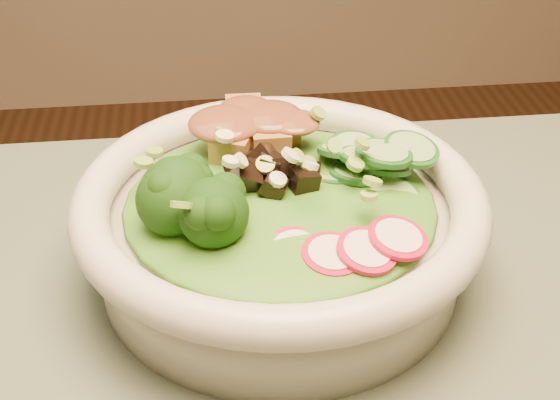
{
  "coord_description": "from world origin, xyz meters",
  "views": [
    {
      "loc": [
        0.04,
        -0.2,
        1.08
      ],
      "look_at": [
        0.09,
        0.2,
        0.81
      ],
      "focal_mm": 50.0,
      "sensor_mm": 36.0,
      "label": 1
    }
  ],
  "objects": [
    {
      "name": "lettuce_bed",
      "position": [
        0.09,
        0.2,
        0.81
      ],
      "size": [
        0.2,
        0.2,
        0.02
      ],
      "primitive_type": "ellipsoid",
      "color": "#306A16",
      "rests_on": "salad_bowl"
    },
    {
      "name": "peanut_sauce",
      "position": [
        0.07,
        0.26,
        0.83
      ],
      "size": [
        0.07,
        0.05,
        0.02
      ],
      "primitive_type": "ellipsoid",
      "color": "brown",
      "rests_on": "tofu_cubes"
    },
    {
      "name": "tofu_cubes",
      "position": [
        0.07,
        0.26,
        0.82
      ],
      "size": [
        0.1,
        0.07,
        0.03
      ],
      "primitive_type": null,
      "rotation": [
        0.0,
        0.0,
        0.2
      ],
      "color": "olive",
      "rests_on": "salad_bowl"
    },
    {
      "name": "scallion_garnish",
      "position": [
        0.09,
        0.2,
        0.83
      ],
      "size": [
        0.19,
        0.19,
        0.02
      ],
      "primitive_type": null,
      "color": "#79AD3D",
      "rests_on": "salad_bowl"
    },
    {
      "name": "cucumber_slices",
      "position": [
        0.15,
        0.22,
        0.82
      ],
      "size": [
        0.08,
        0.08,
        0.03
      ],
      "primitive_type": null,
      "rotation": [
        0.0,
        0.0,
        0.2
      ],
      "color": "#86BD69",
      "rests_on": "salad_bowl"
    },
    {
      "name": "broccoli_florets",
      "position": [
        0.03,
        0.18,
        0.82
      ],
      "size": [
        0.09,
        0.08,
        0.04
      ],
      "primitive_type": null,
      "rotation": [
        0.0,
        0.0,
        0.2
      ],
      "color": "black",
      "rests_on": "salad_bowl"
    },
    {
      "name": "salad_bowl",
      "position": [
        0.09,
        0.2,
        0.79
      ],
      "size": [
        0.26,
        0.26,
        0.07
      ],
      "rotation": [
        0.0,
        0.0,
        0.2
      ],
      "color": "beige",
      "rests_on": "dining_table"
    },
    {
      "name": "radish_slices",
      "position": [
        0.11,
        0.14,
        0.81
      ],
      "size": [
        0.11,
        0.06,
        0.02
      ],
      "primitive_type": null,
      "rotation": [
        0.0,
        0.0,
        0.2
      ],
      "color": "#AE0D33",
      "rests_on": "salad_bowl"
    },
    {
      "name": "mushroom_heap",
      "position": [
        0.08,
        0.21,
        0.82
      ],
      "size": [
        0.08,
        0.08,
        0.04
      ],
      "primitive_type": null,
      "rotation": [
        0.0,
        0.0,
        0.2
      ],
      "color": "black",
      "rests_on": "salad_bowl"
    }
  ]
}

